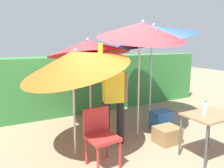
% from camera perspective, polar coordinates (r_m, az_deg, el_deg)
% --- Properties ---
extents(ground_plane, '(24.00, 24.00, 0.00)m').
position_cam_1_polar(ground_plane, '(4.42, 1.91, -14.81)').
color(ground_plane, '#9E8466').
extents(hedge_row, '(8.00, 0.70, 1.53)m').
position_cam_1_polar(hedge_row, '(6.23, -8.91, -0.06)').
color(hedge_row, '#38843D').
rests_on(hedge_row, ground_plane).
extents(umbrella_rainbow, '(1.76, 1.78, 2.09)m').
position_cam_1_polar(umbrella_rainbow, '(4.85, -6.01, 9.23)').
color(umbrella_rainbow, silver).
rests_on(umbrella_rainbow, ground_plane).
extents(umbrella_orange, '(1.74, 1.74, 2.48)m').
position_cam_1_polar(umbrella_orange, '(4.46, 7.49, 13.39)').
color(umbrella_orange, silver).
rests_on(umbrella_orange, ground_plane).
extents(umbrella_yellow, '(2.08, 2.04, 2.55)m').
position_cam_1_polar(umbrella_yellow, '(5.40, 10.38, 12.61)').
color(umbrella_yellow, silver).
rests_on(umbrella_yellow, ground_plane).
extents(umbrella_navy, '(1.83, 1.80, 2.04)m').
position_cam_1_polar(umbrella_navy, '(3.64, -9.70, 5.87)').
color(umbrella_navy, silver).
rests_on(umbrella_navy, ground_plane).
extents(person_vendor, '(0.56, 0.30, 1.88)m').
position_cam_1_polar(person_vendor, '(4.08, 0.31, -3.02)').
color(person_vendor, black).
rests_on(person_vendor, ground_plane).
extents(chair_plastic, '(0.47, 0.47, 0.89)m').
position_cam_1_polar(chair_plastic, '(3.52, -3.00, -12.51)').
color(chair_plastic, '#B72D2D').
rests_on(chair_plastic, ground_plane).
extents(cooler_box, '(0.45, 0.32, 0.40)m').
position_cam_1_polar(cooler_box, '(5.14, 12.46, -8.94)').
color(cooler_box, '#2D6BB7').
rests_on(cooler_box, ground_plane).
extents(crate_cardboard, '(0.46, 0.38, 0.31)m').
position_cam_1_polar(crate_cardboard, '(4.50, 13.87, -12.49)').
color(crate_cardboard, '#9E7A4C').
rests_on(crate_cardboard, ground_plane).
extents(folding_table, '(0.80, 0.60, 0.74)m').
position_cam_1_polar(folding_table, '(4.01, 23.57, -8.35)').
color(folding_table, '#4C4C51').
rests_on(folding_table, ground_plane).
extents(bottle_water, '(0.07, 0.07, 0.24)m').
position_cam_1_polar(bottle_water, '(3.87, 22.65, -5.80)').
color(bottle_water, silver).
rests_on(bottle_water, folding_table).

